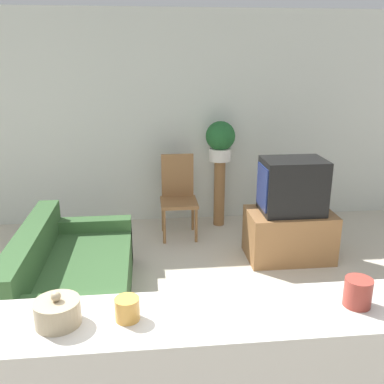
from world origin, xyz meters
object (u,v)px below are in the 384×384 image
Objects in this scene: television at (292,186)px; wooden_chair at (178,193)px; decorative_bowl at (58,312)px; potted_plant at (220,140)px; couch at (71,279)px.

wooden_chair is at bearing 145.54° from television.
television is 3.29× the size of decorative_bowl.
potted_plant reaches higher than decorative_bowl.
couch is at bearing -124.97° from wooden_chair.
couch is 2.56× the size of television.
potted_plant is at bearing 69.61° from decorative_bowl.
television is at bearing 52.69° from decorative_bowl.
potted_plant reaches higher than couch.
decorative_bowl is at bearing -103.09° from wooden_chair.
couch is 2.40m from television.
television is at bearing -60.19° from potted_plant.
couch is at bearing 99.32° from decorative_bowl.
television reaches higher than wooden_chair.
wooden_chair is 3.44m from decorative_bowl.
couch is at bearing -132.38° from potted_plant.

